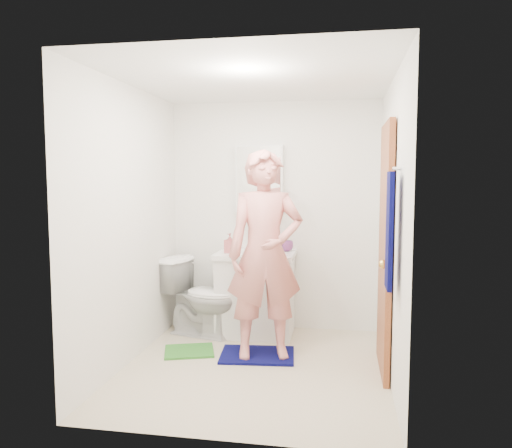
% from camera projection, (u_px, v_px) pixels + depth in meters
% --- Properties ---
extents(floor, '(2.20, 2.40, 0.02)m').
position_uv_depth(floor, '(255.00, 369.00, 4.24)').
color(floor, beige).
rests_on(floor, ground).
extents(ceiling, '(2.20, 2.40, 0.02)m').
position_uv_depth(ceiling, '(255.00, 78.00, 4.01)').
color(ceiling, white).
rests_on(ceiling, ground).
extents(wall_back, '(2.20, 0.02, 2.40)m').
position_uv_depth(wall_back, '(274.00, 216.00, 5.31)').
color(wall_back, white).
rests_on(wall_back, ground).
extents(wall_front, '(2.20, 0.02, 2.40)m').
position_uv_depth(wall_front, '(219.00, 247.00, 2.94)').
color(wall_front, white).
rests_on(wall_front, ground).
extents(wall_left, '(0.02, 2.40, 2.40)m').
position_uv_depth(wall_left, '(129.00, 225.00, 4.31)').
color(wall_left, white).
rests_on(wall_left, ground).
extents(wall_right, '(0.02, 2.40, 2.40)m').
position_uv_depth(wall_right, '(393.00, 230.00, 3.93)').
color(wall_right, white).
rests_on(wall_right, ground).
extents(vanity_cabinet, '(0.75, 0.55, 0.80)m').
position_uv_depth(vanity_cabinet, '(256.00, 296.00, 5.12)').
color(vanity_cabinet, white).
rests_on(vanity_cabinet, floor).
extents(countertop, '(0.79, 0.59, 0.05)m').
position_uv_depth(countertop, '(256.00, 255.00, 5.08)').
color(countertop, white).
rests_on(countertop, vanity_cabinet).
extents(sink_basin, '(0.40, 0.40, 0.03)m').
position_uv_depth(sink_basin, '(256.00, 253.00, 5.08)').
color(sink_basin, white).
rests_on(sink_basin, countertop).
extents(faucet, '(0.03, 0.03, 0.12)m').
position_uv_depth(faucet, '(259.00, 244.00, 5.25)').
color(faucet, silver).
rests_on(faucet, countertop).
extents(medicine_cabinet, '(0.50, 0.12, 0.70)m').
position_uv_depth(medicine_cabinet, '(260.00, 178.00, 5.23)').
color(medicine_cabinet, white).
rests_on(medicine_cabinet, wall_back).
extents(mirror_panel, '(0.46, 0.01, 0.66)m').
position_uv_depth(mirror_panel, '(259.00, 179.00, 5.17)').
color(mirror_panel, white).
rests_on(mirror_panel, wall_back).
extents(door, '(0.05, 0.80, 2.05)m').
position_uv_depth(door, '(385.00, 249.00, 4.10)').
color(door, '#A7562E').
rests_on(door, ground).
extents(door_knob, '(0.07, 0.07, 0.07)m').
position_uv_depth(door_knob, '(383.00, 264.00, 3.80)').
color(door_knob, gold).
rests_on(door_knob, door).
extents(towel, '(0.03, 0.24, 0.80)m').
position_uv_depth(towel, '(389.00, 231.00, 3.38)').
color(towel, '#070949').
rests_on(towel, wall_right).
extents(towel_hook, '(0.06, 0.02, 0.02)m').
position_uv_depth(towel_hook, '(397.00, 169.00, 3.34)').
color(towel_hook, silver).
rests_on(towel_hook, wall_right).
extents(toilet, '(0.86, 0.62, 0.79)m').
position_uv_depth(toilet, '(202.00, 297.00, 5.09)').
color(toilet, white).
rests_on(toilet, floor).
extents(bath_mat, '(0.70, 0.53, 0.02)m').
position_uv_depth(bath_mat, '(257.00, 355.00, 4.50)').
color(bath_mat, '#070949').
rests_on(bath_mat, floor).
extents(green_rug, '(0.54, 0.49, 0.02)m').
position_uv_depth(green_rug, '(189.00, 351.00, 4.61)').
color(green_rug, '#35832B').
rests_on(green_rug, floor).
extents(soap_dispenser, '(0.11, 0.11, 0.20)m').
position_uv_depth(soap_dispenser, '(230.00, 243.00, 5.03)').
color(soap_dispenser, '#B25357').
rests_on(soap_dispenser, countertop).
extents(toothbrush_cup, '(0.14, 0.14, 0.11)m').
position_uv_depth(toothbrush_cup, '(287.00, 246.00, 5.16)').
color(toothbrush_cup, '#7F397F').
rests_on(toothbrush_cup, countertop).
extents(man, '(0.76, 0.60, 1.83)m').
position_uv_depth(man, '(265.00, 254.00, 4.38)').
color(man, '#E0857E').
rests_on(man, bath_mat).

